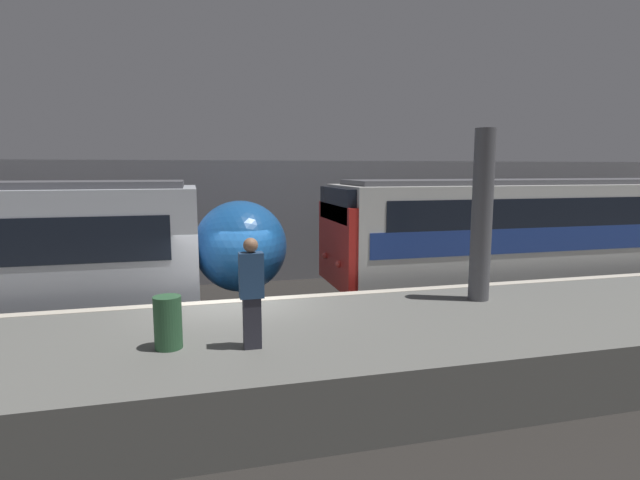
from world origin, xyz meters
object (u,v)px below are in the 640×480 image
at_px(support_pillar_near, 482,216).
at_px(train_boxy, 557,236).
at_px(trash_bin, 168,322).
at_px(person_waiting, 251,290).

distance_m(support_pillar_near, train_boxy, 6.32).
bearing_deg(trash_bin, support_pillar_near, 12.55).
bearing_deg(trash_bin, person_waiting, -13.77).
xyz_separation_m(train_boxy, trash_bin, (-11.51, -5.10, -0.33)).
bearing_deg(person_waiting, train_boxy, 27.97).
relative_size(person_waiting, trash_bin, 2.10).
height_order(support_pillar_near, train_boxy, support_pillar_near).
bearing_deg(support_pillar_near, person_waiting, -161.20).
xyz_separation_m(person_waiting, trash_bin, (-1.30, 0.32, -0.53)).
bearing_deg(person_waiting, support_pillar_near, 18.80).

